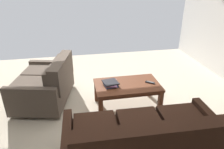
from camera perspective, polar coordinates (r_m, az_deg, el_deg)
name	(u,v)px	position (r m, az deg, el deg)	size (l,w,h in m)	color
ground_plane	(109,117)	(3.50, -0.95, -11.52)	(5.62, 5.99, 0.01)	beige
sofa_main	(145,143)	(2.55, 8.87, -18.08)	(1.86, 0.94, 0.84)	black
loveseat_near	(46,84)	(3.90, -17.47, -2.48)	(1.09, 1.34, 0.82)	black
coffee_table	(127,88)	(3.56, 4.18, -3.60)	(1.09, 0.64, 0.44)	brown
book_stack	(111,83)	(3.47, -0.35, -2.46)	(0.27, 0.30, 0.07)	#385693
tv_remote	(150,82)	(3.61, 10.37, -2.13)	(0.15, 0.13, 0.02)	black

